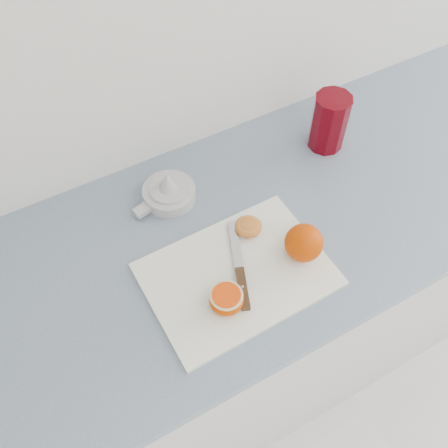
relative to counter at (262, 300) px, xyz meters
name	(u,v)px	position (x,y,z in m)	size (l,w,h in m)	color
counter	(262,300)	(0.00, 0.00, 0.00)	(2.54, 0.64, 0.89)	silver
cutting_board	(237,274)	(-0.16, -0.11, 0.45)	(0.38, 0.27, 0.01)	white
whole_orange	(304,243)	(-0.02, -0.13, 0.50)	(0.08, 0.08, 0.08)	#E23600
half_orange	(226,300)	(-0.22, -0.16, 0.48)	(0.07, 0.07, 0.04)	#E23600
squeezed_shell	(248,226)	(-0.09, -0.02, 0.47)	(0.06, 0.06, 0.03)	#CA6C28
paring_knife	(241,280)	(-0.17, -0.13, 0.46)	(0.10, 0.21, 0.01)	#4B2E19
citrus_juicer	(169,192)	(-0.20, 0.16, 0.47)	(0.16, 0.13, 0.08)	silver
red_tumbler	(329,124)	(0.24, 0.13, 0.51)	(0.09, 0.09, 0.15)	#62010B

